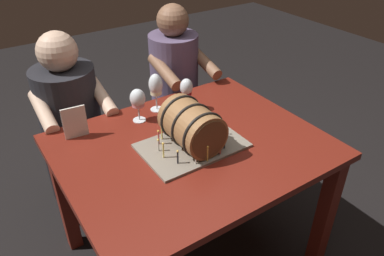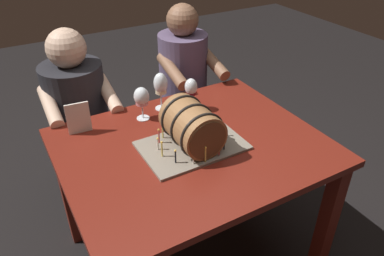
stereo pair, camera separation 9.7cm
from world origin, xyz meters
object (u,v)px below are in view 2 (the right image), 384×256
at_px(wine_glass_red, 191,89).
at_px(person_seated_right, 184,102).
at_px(wine_glass_rose, 142,98).
at_px(dining_table, 192,164).
at_px(barrel_cake, 192,128).
at_px(person_seated_left, 82,129).
at_px(wine_glass_white, 161,85).
at_px(menu_card, 78,118).

distance_m(wine_glass_red, person_seated_right, 0.59).
height_order(wine_glass_rose, person_seated_right, person_seated_right).
bearing_deg(wine_glass_red, person_seated_right, 66.34).
distance_m(dining_table, wine_glass_rose, 0.41).
bearing_deg(barrel_cake, person_seated_left, 114.36).
distance_m(wine_glass_rose, wine_glass_white, 0.14).
height_order(barrel_cake, wine_glass_white, barrel_cake).
relative_size(wine_glass_white, person_seated_left, 0.18).
distance_m(menu_card, person_seated_left, 0.48).
distance_m(wine_glass_rose, menu_card, 0.32).
distance_m(barrel_cake, wine_glass_white, 0.39).
height_order(dining_table, barrel_cake, barrel_cake).
xyz_separation_m(wine_glass_red, person_seated_left, (-0.50, 0.44, -0.34)).
relative_size(barrel_cake, wine_glass_rose, 2.64).
distance_m(person_seated_left, person_seated_right, 0.69).
distance_m(wine_glass_rose, wine_glass_red, 0.26).
relative_size(dining_table, wine_glass_red, 6.58).
bearing_deg(person_seated_right, barrel_cake, -115.75).
height_order(menu_card, person_seated_right, person_seated_right).
xyz_separation_m(barrel_cake, wine_glass_red, (0.16, 0.30, 0.03)).
bearing_deg(person_seated_left, wine_glass_white, -43.99).
bearing_deg(person_seated_left, barrel_cake, -65.64).
height_order(wine_glass_rose, menu_card, wine_glass_rose).
bearing_deg(wine_glass_red, wine_glass_rose, 170.83).
bearing_deg(person_seated_right, wine_glass_rose, -138.37).
bearing_deg(wine_glass_white, person_seated_left, 136.01).
relative_size(dining_table, person_seated_right, 1.01).
distance_m(wine_glass_rose, person_seated_right, 0.69).
height_order(dining_table, wine_glass_red, wine_glass_red).
xyz_separation_m(dining_table, person_seated_right, (0.35, 0.72, -0.10)).
relative_size(wine_glass_rose, person_seated_right, 0.15).
distance_m(wine_glass_red, menu_card, 0.57).
bearing_deg(wine_glass_rose, barrel_cake, -74.34).
bearing_deg(person_seated_right, wine_glass_red, -113.66).
bearing_deg(wine_glass_rose, wine_glass_red, -9.17).
bearing_deg(menu_card, person_seated_right, 31.86).
height_order(wine_glass_red, wine_glass_white, wine_glass_white).
bearing_deg(dining_table, barrel_cake, -123.48).
bearing_deg(barrel_cake, wine_glass_white, 85.17).
xyz_separation_m(dining_table, wine_glass_rose, (-0.11, 0.32, 0.23)).
xyz_separation_m(barrel_cake, person_seated_left, (-0.33, 0.74, -0.31)).
xyz_separation_m(barrel_cake, wine_glass_rose, (-0.09, 0.34, 0.02)).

